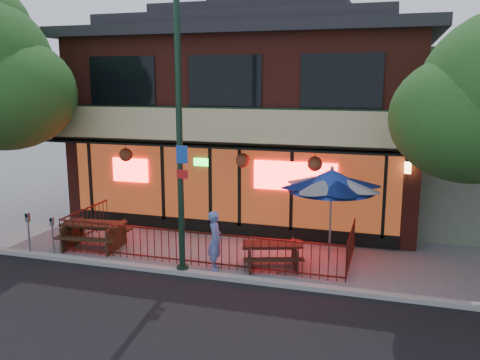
# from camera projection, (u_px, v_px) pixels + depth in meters

# --- Properties ---
(ground) EXTENTS (80.00, 80.00, 0.00)m
(ground) POSITION_uv_depth(u_px,v_px,m) (188.00, 268.00, 13.85)
(ground) COLOR gray
(ground) RESTS_ON ground
(curb) EXTENTS (80.00, 0.25, 0.12)m
(curb) POSITION_uv_depth(u_px,v_px,m) (181.00, 272.00, 13.37)
(curb) COLOR #999993
(curb) RESTS_ON ground
(restaurant_building) EXTENTS (12.96, 9.49, 8.05)m
(restaurant_building) POSITION_uv_depth(u_px,v_px,m) (257.00, 104.00, 19.72)
(restaurant_building) COLOR maroon
(restaurant_building) RESTS_ON ground
(patio_fence) EXTENTS (8.44, 2.62, 1.00)m
(patio_fence) POSITION_uv_depth(u_px,v_px,m) (195.00, 240.00, 14.20)
(patio_fence) COLOR #47140F
(patio_fence) RESTS_ON ground
(street_light) EXTENTS (0.43, 0.32, 7.00)m
(street_light) POSITION_uv_depth(u_px,v_px,m) (180.00, 155.00, 12.86)
(street_light) COLOR black
(street_light) RESTS_ON ground
(picnic_table_left) EXTENTS (1.98, 1.59, 0.79)m
(picnic_table_left) POSITION_uv_depth(u_px,v_px,m) (94.00, 231.00, 15.37)
(picnic_table_left) COLOR #362413
(picnic_table_left) RESTS_ON ground
(picnic_table_right) EXTENTS (1.90, 1.66, 0.68)m
(picnic_table_right) POSITION_uv_depth(u_px,v_px,m) (272.00, 251.00, 13.79)
(picnic_table_right) COLOR #331912
(picnic_table_right) RESTS_ON ground
(patio_umbrella) EXTENTS (2.38, 2.38, 2.72)m
(patio_umbrella) POSITION_uv_depth(u_px,v_px,m) (332.00, 180.00, 13.93)
(patio_umbrella) COLOR gray
(patio_umbrella) RESTS_ON ground
(pedestrian) EXTENTS (0.50, 0.66, 1.62)m
(pedestrian) POSITION_uv_depth(u_px,v_px,m) (215.00, 241.00, 13.57)
(pedestrian) COLOR #5D76BB
(pedestrian) RESTS_ON ground
(parking_meter_near) EXTENTS (0.13, 0.12, 1.20)m
(parking_meter_near) POSITION_uv_depth(u_px,v_px,m) (52.00, 230.00, 14.46)
(parking_meter_near) COLOR gray
(parking_meter_near) RESTS_ON ground
(parking_meter_far) EXTENTS (0.12, 0.11, 1.30)m
(parking_meter_far) POSITION_uv_depth(u_px,v_px,m) (28.00, 227.00, 14.59)
(parking_meter_far) COLOR gray
(parking_meter_far) RESTS_ON ground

